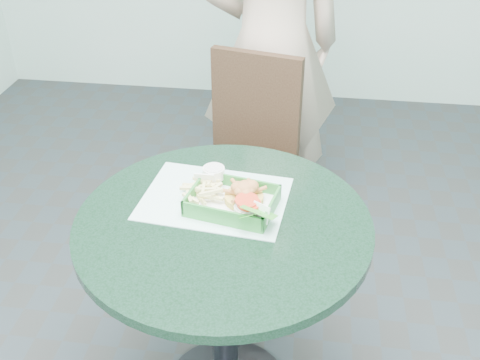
# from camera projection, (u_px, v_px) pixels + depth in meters

# --- Properties ---
(cafe_table) EXTENTS (0.83, 0.83, 0.75)m
(cafe_table) POSITION_uv_depth(u_px,v_px,m) (224.00, 270.00, 1.66)
(cafe_table) COLOR #25262D
(cafe_table) RESTS_ON floor
(dining_chair) EXTENTS (0.38, 0.38, 0.93)m
(dining_chair) POSITION_uv_depth(u_px,v_px,m) (253.00, 153.00, 2.32)
(dining_chair) COLOR #4F3024
(dining_chair) RESTS_ON floor
(diner_person) EXTENTS (0.84, 0.68, 2.00)m
(diner_person) POSITION_uv_depth(u_px,v_px,m) (273.00, 16.00, 2.33)
(diner_person) COLOR #CCAE98
(diner_person) RESTS_ON floor
(placemat) EXTENTS (0.44, 0.35, 0.00)m
(placemat) POSITION_uv_depth(u_px,v_px,m) (215.00, 204.00, 1.65)
(placemat) COLOR silver
(placemat) RESTS_ON cafe_table
(food_basket) EXTENTS (0.24, 0.17, 0.05)m
(food_basket) POSITION_uv_depth(u_px,v_px,m) (232.00, 209.00, 1.60)
(food_basket) COLOR #2B8433
(food_basket) RESTS_ON placemat
(crab_sandwich) EXTENTS (0.11, 0.11, 0.07)m
(crab_sandwich) POSITION_uv_depth(u_px,v_px,m) (243.00, 196.00, 1.60)
(crab_sandwich) COLOR gold
(crab_sandwich) RESTS_ON food_basket
(fries_pile) EXTENTS (0.13, 0.13, 0.04)m
(fries_pile) POSITION_uv_depth(u_px,v_px,m) (200.00, 197.00, 1.61)
(fries_pile) COLOR #F1E392
(fries_pile) RESTS_ON food_basket
(sauce_ramekin) EXTENTS (0.07, 0.07, 0.04)m
(sauce_ramekin) POSITION_uv_depth(u_px,v_px,m) (207.00, 180.00, 1.66)
(sauce_ramekin) COLOR white
(sauce_ramekin) RESTS_ON food_basket
(garnish_cup) EXTENTS (0.12, 0.11, 0.05)m
(garnish_cup) POSITION_uv_depth(u_px,v_px,m) (253.00, 212.00, 1.55)
(garnish_cup) COLOR silver
(garnish_cup) RESTS_ON food_basket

